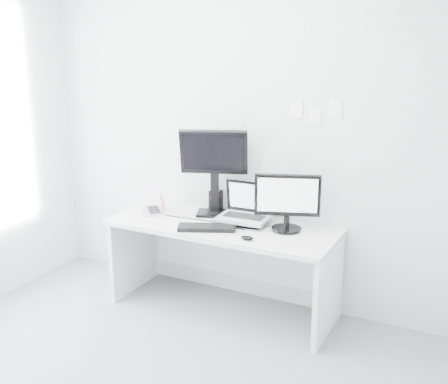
% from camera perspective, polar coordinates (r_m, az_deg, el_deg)
% --- Properties ---
extents(back_wall, '(3.60, 0.00, 3.60)m').
position_cam_1_polar(back_wall, '(4.62, 1.86, 5.33)').
color(back_wall, silver).
rests_on(back_wall, ground).
extents(desk, '(1.80, 0.70, 0.73)m').
position_cam_1_polar(desk, '(4.60, -0.11, -7.54)').
color(desk, silver).
rests_on(desk, ground).
extents(macbook, '(0.33, 0.34, 0.20)m').
position_cam_1_polar(macbook, '(4.78, -7.18, -0.80)').
color(macbook, silver).
rests_on(macbook, desk).
extents(speaker, '(0.11, 0.11, 0.18)m').
position_cam_1_polar(speaker, '(4.76, -0.82, -0.89)').
color(speaker, black).
rests_on(speaker, desk).
extents(dell_laptop, '(0.40, 0.32, 0.33)m').
position_cam_1_polar(dell_laptop, '(4.44, 1.94, -1.16)').
color(dell_laptop, '#AEB0B6').
rests_on(dell_laptop, desk).
extents(rear_monitor, '(0.57, 0.37, 0.73)m').
position_cam_1_polar(rear_monitor, '(4.60, -0.99, 2.07)').
color(rear_monitor, black).
rests_on(rear_monitor, desk).
extents(samsung_monitor, '(0.54, 0.38, 0.45)m').
position_cam_1_polar(samsung_monitor, '(4.29, 6.33, -0.99)').
color(samsung_monitor, black).
rests_on(samsung_monitor, desk).
extents(keyboard, '(0.46, 0.32, 0.03)m').
position_cam_1_polar(keyboard, '(4.35, -1.71, -3.57)').
color(keyboard, black).
rests_on(keyboard, desk).
extents(mouse, '(0.10, 0.07, 0.03)m').
position_cam_1_polar(mouse, '(4.14, 2.32, -4.59)').
color(mouse, black).
rests_on(mouse, desk).
extents(wall_note_0, '(0.10, 0.00, 0.14)m').
position_cam_1_polar(wall_note_0, '(4.40, 7.22, 8.26)').
color(wall_note_0, white).
rests_on(wall_note_0, back_wall).
extents(wall_note_1, '(0.09, 0.00, 0.13)m').
position_cam_1_polar(wall_note_1, '(4.36, 9.07, 7.58)').
color(wall_note_1, white).
rests_on(wall_note_1, back_wall).
extents(wall_note_2, '(0.10, 0.00, 0.14)m').
position_cam_1_polar(wall_note_2, '(4.31, 11.01, 8.07)').
color(wall_note_2, white).
rests_on(wall_note_2, back_wall).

